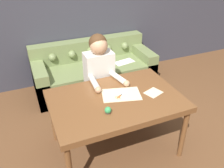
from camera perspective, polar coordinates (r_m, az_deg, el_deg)
ground_plane at (r=3.10m, az=3.34°, el=-15.78°), size 16.00×16.00×0.00m
wall_back at (r=4.20m, az=-9.07°, el=17.51°), size 8.00×0.06×2.60m
dining_table at (r=2.70m, az=0.91°, el=-4.62°), size 1.47×0.98×0.75m
couch at (r=4.21m, az=-4.40°, el=3.13°), size 2.05×0.84×0.79m
person at (r=3.20m, az=-3.01°, el=1.31°), size 0.44×0.62×1.29m
pattern_paper_main at (r=2.72m, az=2.23°, el=-2.54°), size 0.49×0.38×0.00m
pattern_paper_offcut at (r=2.79m, az=9.93°, el=-2.05°), size 0.23×0.21×0.00m
scissors at (r=2.68m, az=1.84°, el=-2.99°), size 0.18×0.15×0.01m
pin_cushion at (r=2.42m, az=-0.98°, el=-6.35°), size 0.07×0.07×0.07m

